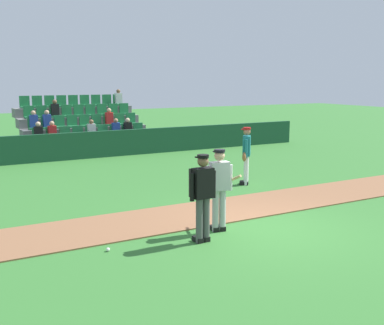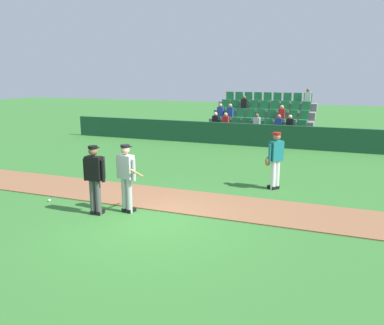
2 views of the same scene
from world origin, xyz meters
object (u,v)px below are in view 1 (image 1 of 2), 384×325
(baseball, at_px, (108,250))
(batter_grey_jersey, at_px, (219,187))
(runner_teal_jersey, at_px, (246,154))
(umpire_home_plate, at_px, (202,193))

(baseball, bearing_deg, batter_grey_jersey, 0.50)
(runner_teal_jersey, height_order, baseball, runner_teal_jersey)
(runner_teal_jersey, xyz_separation_m, baseball, (-5.63, -3.47, -0.93))
(runner_teal_jersey, relative_size, baseball, 23.78)
(batter_grey_jersey, relative_size, umpire_home_plate, 1.00)
(batter_grey_jersey, height_order, umpire_home_plate, same)
(umpire_home_plate, distance_m, baseball, 2.10)
(batter_grey_jersey, height_order, baseball, batter_grey_jersey)
(runner_teal_jersey, bearing_deg, batter_grey_jersey, -132.35)
(umpire_home_plate, xyz_separation_m, runner_teal_jersey, (3.80, 3.87, -0.04))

